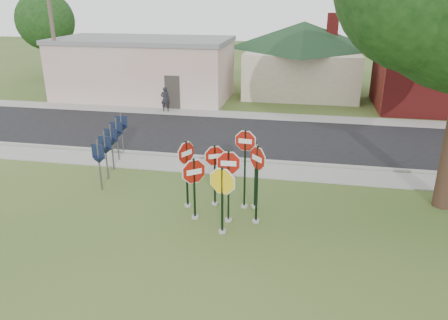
% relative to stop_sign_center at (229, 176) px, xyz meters
% --- Properties ---
extents(ground, '(120.00, 120.00, 0.00)m').
position_rel_stop_sign_center_xyz_m(ground, '(-0.23, -0.97, -1.61)').
color(ground, '#304D1D').
rests_on(ground, ground).
extents(sidewalk_near, '(60.00, 1.60, 0.06)m').
position_rel_stop_sign_center_xyz_m(sidewalk_near, '(-0.23, 4.53, -1.58)').
color(sidewalk_near, gray).
rests_on(sidewalk_near, ground).
extents(road, '(60.00, 7.00, 0.04)m').
position_rel_stop_sign_center_xyz_m(road, '(-0.23, 9.03, -1.59)').
color(road, black).
rests_on(road, ground).
extents(sidewalk_far, '(60.00, 1.60, 0.06)m').
position_rel_stop_sign_center_xyz_m(sidewalk_far, '(-0.23, 13.33, -1.58)').
color(sidewalk_far, gray).
rests_on(sidewalk_far, ground).
extents(curb, '(60.00, 0.20, 0.14)m').
position_rel_stop_sign_center_xyz_m(curb, '(-0.23, 5.53, -1.54)').
color(curb, gray).
rests_on(curb, ground).
extents(stop_sign_center, '(1.07, 0.24, 2.59)m').
position_rel_stop_sign_center_xyz_m(stop_sign_center, '(0.00, 0.00, 0.00)').
color(stop_sign_center, gray).
rests_on(stop_sign_center, ground).
extents(stop_sign_yellow, '(1.14, 0.31, 2.34)m').
position_rel_stop_sign_center_xyz_m(stop_sign_yellow, '(-0.05, -0.78, -0.18)').
color(stop_sign_yellow, gray).
rests_on(stop_sign_yellow, ground).
extents(stop_sign_left, '(0.91, 0.71, 2.25)m').
position_rel_stop_sign_center_xyz_m(stop_sign_left, '(-1.13, -0.02, -0.24)').
color(stop_sign_left, gray).
rests_on(stop_sign_left, ground).
extents(stop_sign_right, '(0.73, 0.77, 2.77)m').
position_rel_stop_sign_center_xyz_m(stop_sign_right, '(0.90, 0.09, 0.12)').
color(stop_sign_right, gray).
rests_on(stop_sign_right, ground).
extents(stop_sign_back_right, '(0.98, 0.24, 2.95)m').
position_rel_stop_sign_center_xyz_m(stop_sign_back_right, '(0.37, 1.09, 0.23)').
color(stop_sign_back_right, gray).
rests_on(stop_sign_back_right, ground).
extents(stop_sign_back_left, '(0.86, 0.49, 2.34)m').
position_rel_stop_sign_center_xyz_m(stop_sign_back_left, '(-0.69, 1.09, -0.20)').
color(stop_sign_back_left, gray).
rests_on(stop_sign_back_left, ground).
extents(stop_sign_far_right, '(0.40, 1.08, 2.53)m').
position_rel_stop_sign_center_xyz_m(stop_sign_far_right, '(0.72, 1.14, -0.03)').
color(stop_sign_far_right, gray).
rests_on(stop_sign_far_right, ground).
extents(stop_sign_far_left, '(0.50, 0.96, 2.55)m').
position_rel_stop_sign_center_xyz_m(stop_sign_far_left, '(-1.60, 0.77, -0.03)').
color(stop_sign_far_left, gray).
rests_on(stop_sign_far_left, ground).
extents(route_sign_row, '(1.43, 4.63, 2.00)m').
position_rel_stop_sign_center_xyz_m(route_sign_row, '(-5.63, 3.53, -0.38)').
color(route_sign_row, '#59595E').
rests_on(route_sign_row, ground).
extents(building_stucco, '(12.20, 6.20, 4.20)m').
position_rel_stop_sign_center_xyz_m(building_stucco, '(-9.23, 17.03, 0.54)').
color(building_stucco, beige).
rests_on(building_stucco, ground).
extents(building_house, '(11.60, 11.60, 6.20)m').
position_rel_stop_sign_center_xyz_m(building_house, '(1.77, 21.03, 2.04)').
color(building_house, beige).
rests_on(building_house, ground).
extents(utility_pole_near, '(2.20, 0.26, 9.50)m').
position_rel_stop_sign_center_xyz_m(utility_pole_near, '(-14.23, 14.23, 3.36)').
color(utility_pole_near, '#4D3E33').
rests_on(utility_pole_near, ground).
extents(bg_tree_left, '(4.90, 4.90, 7.35)m').
position_rel_stop_sign_center_xyz_m(bg_tree_left, '(-20.23, 23.03, 3.27)').
color(bg_tree_left, black).
rests_on(bg_tree_left, ground).
extents(pedestrian, '(0.63, 0.47, 1.55)m').
position_rel_stop_sign_center_xyz_m(pedestrian, '(-6.49, 13.30, -0.77)').
color(pedestrian, black).
rests_on(pedestrian, sidewalk_far).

